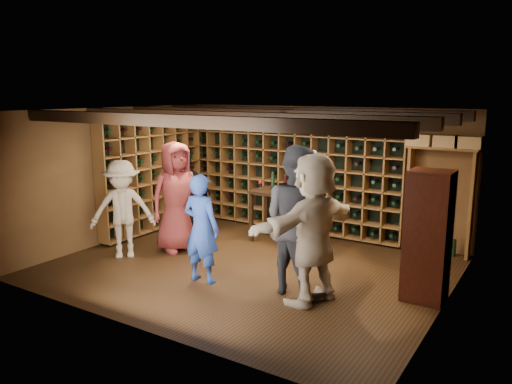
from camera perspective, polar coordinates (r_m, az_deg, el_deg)
The scene contains 13 objects.
ground at distance 8.16m, azimuth -0.84°, elevation -8.54°, with size 6.00×6.00×0.00m, color #341F0E.
room_shell at distance 7.72m, azimuth -0.68°, elevation 8.71°, with size 6.00×6.00×6.00m.
wine_rack_back at distance 10.07m, azimuth 3.85°, elevation 2.06°, with size 4.65×0.30×2.20m.
wine_rack_left at distance 10.22m, azimuth -11.73°, elevation 1.98°, with size 0.30×2.65×2.20m.
crate_shelf at distance 9.01m, azimuth 20.53°, elevation 2.94°, with size 1.20×0.32×2.07m.
display_cabinet at distance 7.06m, azimuth 18.98°, elevation -5.08°, with size 0.55×0.50×1.75m.
man_blue_shirt at distance 7.37m, azimuth -6.28°, elevation -4.18°, with size 0.59×0.39×1.62m, color navy.
man_grey_suit at distance 6.90m, azimuth 4.67°, elevation -3.23°, with size 1.01×0.79×2.09m, color black.
guest_red_floral at distance 8.83m, azimuth -9.08°, elevation -0.56°, with size 0.95×0.62×1.95m, color maroon.
guest_woman_black at distance 10.01m, azimuth -7.84°, elevation -0.10°, with size 0.94×0.39×1.61m, color black.
guest_khaki at distance 8.71m, azimuth -15.00°, elevation -1.92°, with size 1.08×0.62×1.67m, color gray.
guest_beige at distance 6.62m, azimuth 6.53°, elevation -4.18°, with size 1.88×0.60×2.03m, color tan.
tasting_table at distance 9.21m, azimuth 3.42°, elevation -0.73°, with size 1.31×0.68×1.26m.
Camera 1 is at (4.18, -6.43, 2.78)m, focal length 35.00 mm.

